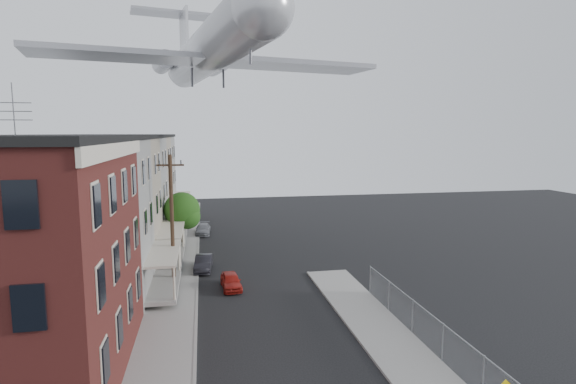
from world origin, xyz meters
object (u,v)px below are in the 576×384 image
at_px(car_near, 231,281).
at_px(car_mid, 203,263).
at_px(utility_pole, 172,219).
at_px(airplane, 208,51).
at_px(car_far, 203,229).
at_px(street_tree, 183,212).

relative_size(car_near, car_mid, 0.89).
relative_size(utility_pole, car_near, 2.90).
bearing_deg(airplane, car_far, 94.07).
bearing_deg(car_far, utility_pole, -94.15).
xyz_separation_m(car_mid, car_far, (0.00, 12.61, -0.04)).
height_order(car_mid, airplane, airplane).
bearing_deg(utility_pole, street_tree, 88.11).
bearing_deg(utility_pole, car_mid, 58.52).
distance_m(street_tree, car_mid, 7.44).
relative_size(utility_pole, street_tree, 1.73).
height_order(utility_pole, car_mid, utility_pole).
bearing_deg(car_far, car_near, -80.96).
height_order(car_near, airplane, airplane).
height_order(utility_pole, airplane, airplane).
distance_m(utility_pole, car_far, 16.53).
distance_m(utility_pole, car_mid, 5.61).
distance_m(car_near, airplane, 17.37).
distance_m(utility_pole, street_tree, 10.00).
xyz_separation_m(utility_pole, airplane, (2.76, 5.20, 11.96)).
distance_m(car_mid, airplane, 16.19).
height_order(street_tree, car_near, street_tree).
distance_m(street_tree, car_far, 6.83).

